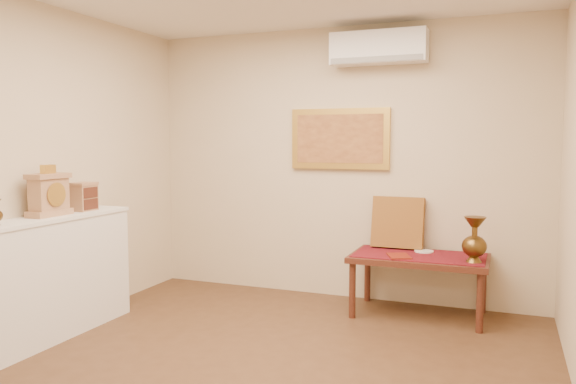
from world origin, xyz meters
The scene contains 14 objects.
floor centered at (0.00, 0.00, 0.00)m, with size 4.50×4.50×0.00m, color brown.
wall_back centered at (0.00, 2.25, 1.35)m, with size 4.00×0.02×2.70m, color beige.
wall_left centered at (-2.00, 0.00, 1.35)m, with size 0.02×4.50×2.70m, color beige.
table_cloth centered at (0.85, 1.88, 0.55)m, with size 1.14×0.59×0.01m, color maroon.
brass_urn_tall centered at (1.32, 1.74, 0.79)m, with size 0.21×0.21×0.47m, color brown, non-canonical shape.
plate centered at (0.87, 2.03, 0.56)m, with size 0.17×0.17×0.01m, color white.
menu centered at (0.69, 1.72, 0.56)m, with size 0.18×0.25×0.01m, color maroon.
cushion centered at (0.61, 2.14, 0.80)m, with size 0.49×0.10×0.49m, color #622513.
display_ledge centered at (-1.82, 0.00, 0.49)m, with size 0.37×2.02×0.98m.
mantel_clock centered at (-1.83, 0.26, 1.15)m, with size 0.17×0.36×0.41m.
wooden_chest centered at (-1.82, 0.63, 1.10)m, with size 0.16×0.21×0.24m.
low_table centered at (0.85, 1.88, 0.48)m, with size 1.20×0.70×0.55m.
painting centered at (0.00, 2.22, 1.60)m, with size 1.00×0.06×0.60m.
ac_unit centered at (0.40, 2.12, 2.45)m, with size 0.90×0.25×0.30m.
Camera 1 is at (1.56, -3.18, 1.57)m, focal length 35.00 mm.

